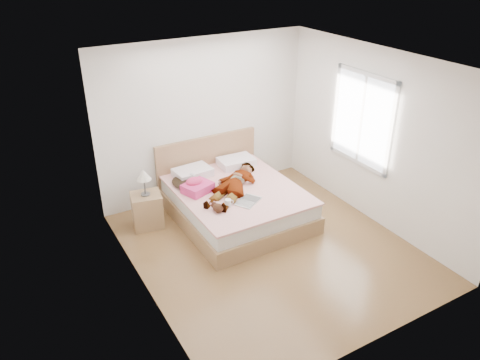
{
  "coord_description": "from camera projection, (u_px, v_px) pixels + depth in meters",
  "views": [
    {
      "loc": [
        -3.08,
        -4.49,
        3.87
      ],
      "look_at": [
        0.0,
        0.85,
        0.7
      ],
      "focal_mm": 35.0,
      "sensor_mm": 36.0,
      "label": 1
    }
  ],
  "objects": [
    {
      "name": "bed",
      "position": [
        234.0,
        200.0,
        7.27
      ],
      "size": [
        1.8,
        2.08,
        1.0
      ],
      "color": "olive",
      "rests_on": "ground"
    },
    {
      "name": "magazine",
      "position": [
        248.0,
        201.0,
        6.74
      ],
      "size": [
        0.47,
        0.42,
        0.02
      ],
      "color": "white",
      "rests_on": "bed"
    },
    {
      "name": "ground",
      "position": [
        270.0,
        248.0,
        6.59
      ],
      "size": [
        4.0,
        4.0,
        0.0
      ],
      "primitive_type": "plane",
      "color": "#4D2E18",
      "rests_on": "ground"
    },
    {
      "name": "towel",
      "position": [
        197.0,
        186.0,
        6.97
      ],
      "size": [
        0.5,
        0.45,
        0.22
      ],
      "color": "#F14186",
      "rests_on": "bed"
    },
    {
      "name": "woman",
      "position": [
        234.0,
        182.0,
        7.07
      ],
      "size": [
        1.5,
        1.39,
        0.2
      ],
      "primitive_type": "imported",
      "rotation": [
        0.0,
        0.0,
        -0.87
      ],
      "color": "silver",
      "rests_on": "bed"
    },
    {
      "name": "nightstand",
      "position": [
        147.0,
        208.0,
        6.98
      ],
      "size": [
        0.5,
        0.47,
        0.94
      ],
      "color": "brown",
      "rests_on": "ground"
    },
    {
      "name": "plush_toy",
      "position": [
        217.0,
        207.0,
        6.47
      ],
      "size": [
        0.18,
        0.23,
        0.12
      ],
      "color": "black",
      "rests_on": "bed"
    },
    {
      "name": "room_shell",
      "position": [
        362.0,
        119.0,
        6.93
      ],
      "size": [
        4.0,
        4.0,
        4.0
      ],
      "color": "white",
      "rests_on": "ground"
    },
    {
      "name": "coffee_mug",
      "position": [
        228.0,
        203.0,
        6.6
      ],
      "size": [
        0.14,
        0.11,
        0.1
      ],
      "color": "white",
      "rests_on": "bed"
    },
    {
      "name": "phone",
      "position": [
        193.0,
        175.0,
        7.13
      ],
      "size": [
        0.09,
        0.09,
        0.05
      ],
      "primitive_type": "cube",
      "rotation": [
        0.44,
        0.0,
        0.7
      ],
      "color": "silver",
      "rests_on": "bed"
    },
    {
      "name": "hair",
      "position": [
        187.0,
        182.0,
        7.19
      ],
      "size": [
        0.54,
        0.62,
        0.08
      ],
      "primitive_type": "ellipsoid",
      "rotation": [
        0.0,
        0.0,
        0.18
      ],
      "color": "black",
      "rests_on": "bed"
    }
  ]
}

